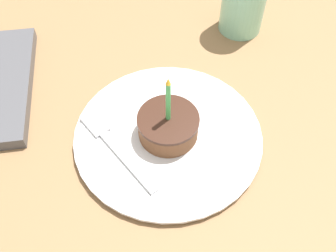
% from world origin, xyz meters
% --- Properties ---
extents(ground_plane, '(2.40, 2.40, 0.04)m').
position_xyz_m(ground_plane, '(0.00, 0.00, -0.02)').
color(ground_plane, olive).
rests_on(ground_plane, ground).
extents(plate, '(0.27, 0.27, 0.01)m').
position_xyz_m(plate, '(0.01, -0.01, 0.01)').
color(plate, silver).
rests_on(plate, ground_plane).
extents(cake_slice, '(0.09, 0.09, 0.11)m').
position_xyz_m(cake_slice, '(0.01, -0.01, 0.03)').
color(cake_slice, brown).
rests_on(cake_slice, plate).
extents(fork, '(0.15, 0.10, 0.01)m').
position_xyz_m(fork, '(0.02, -0.09, 0.02)').
color(fork, '#B2B2B7').
rests_on(fork, plate).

